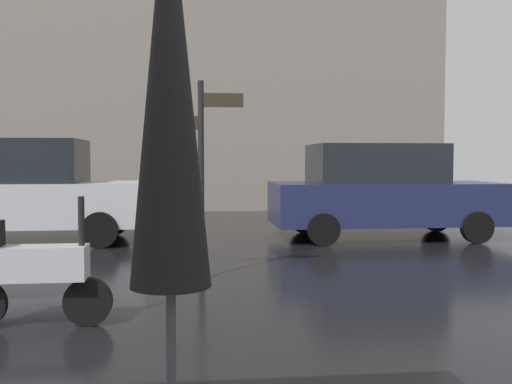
# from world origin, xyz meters

# --- Properties ---
(folded_patio_umbrella_near) EXTENTS (0.41, 0.41, 2.62)m
(folded_patio_umbrella_near) POSITION_xyz_m (0.61, -0.29, 1.75)
(folded_patio_umbrella_near) COLOR black
(folded_patio_umbrella_near) RESTS_ON ground
(parked_scooter) EXTENTS (1.43, 0.32, 1.23)m
(parked_scooter) POSITION_xyz_m (-0.84, 3.23, 0.56)
(parked_scooter) COLOR black
(parked_scooter) RESTS_ON ground
(parked_car_left) EXTENTS (4.56, 2.06, 1.89)m
(parked_car_left) POSITION_xyz_m (4.48, 9.02, 0.95)
(parked_car_left) COLOR #1E234C
(parked_car_left) RESTS_ON ground
(parked_car_right) EXTENTS (4.43, 1.99, 1.97)m
(parked_car_right) POSITION_xyz_m (-2.48, 9.15, 0.99)
(parked_car_right) COLOR silver
(parked_car_right) RESTS_ON ground
(street_signpost) EXTENTS (1.08, 0.08, 2.61)m
(street_signpost) POSITION_xyz_m (0.81, 5.35, 1.60)
(street_signpost) COLOR black
(street_signpost) RESTS_ON ground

